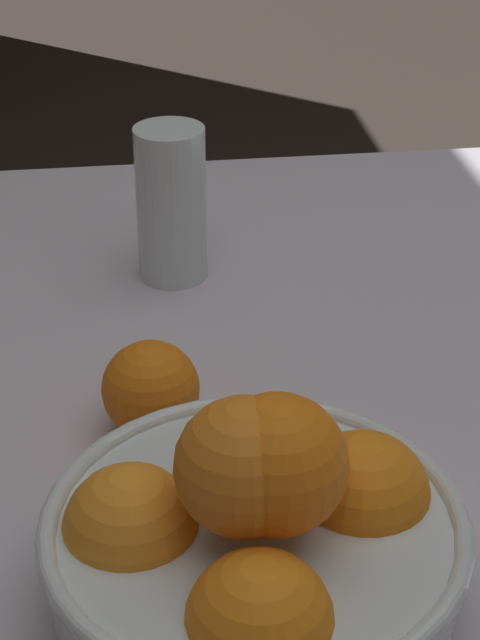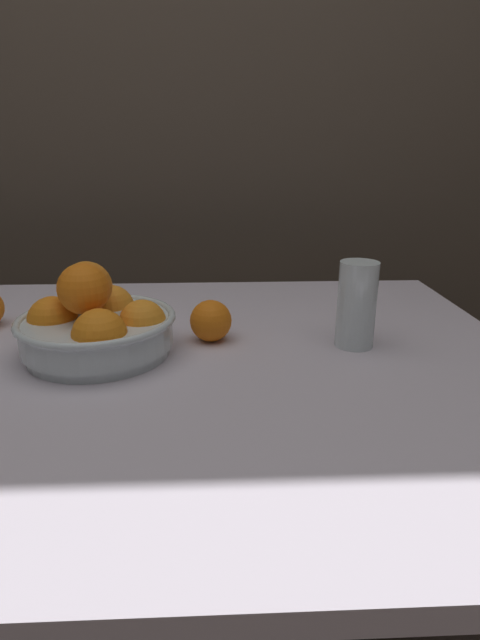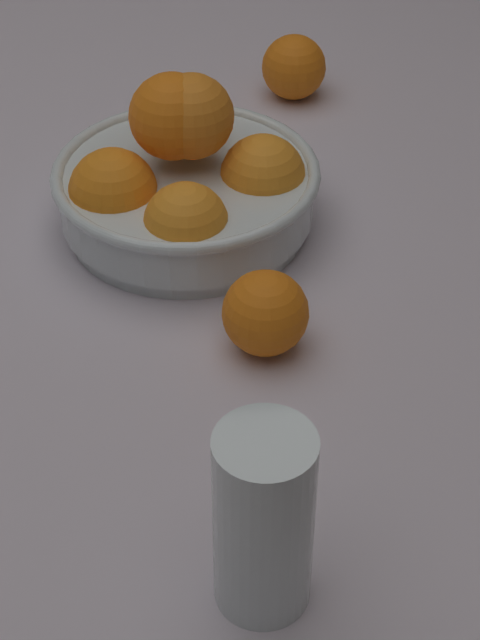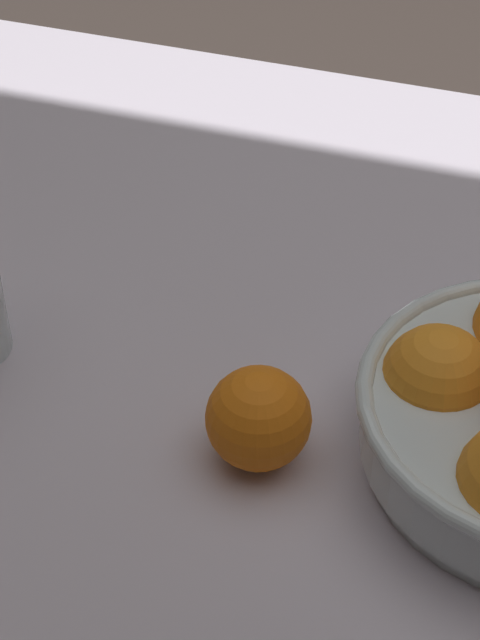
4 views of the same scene
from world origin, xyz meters
TOP-DOWN VIEW (x-y plane):
  - dining_table at (0.00, 0.00)m, footprint 1.33×0.94m
  - orange_loose_near_bowl at (0.14, 0.08)m, footprint 0.07×0.07m

SIDE VIEW (x-z plane):
  - dining_table at x=0.00m, z-range 0.28..0.98m
  - orange_loose_near_bowl at x=0.14m, z-range 0.70..0.77m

